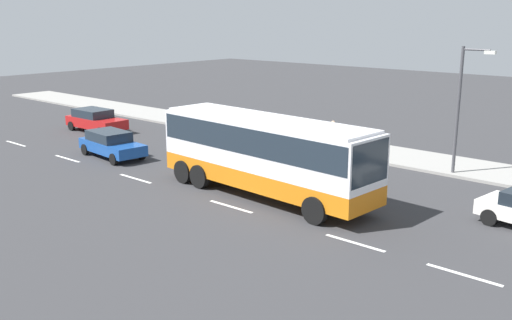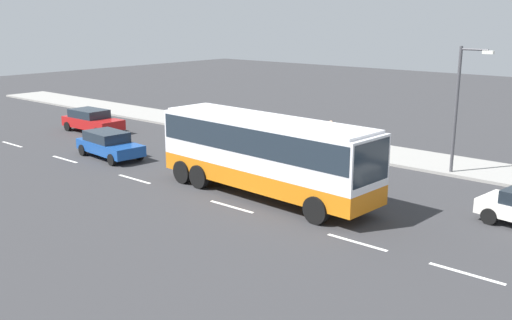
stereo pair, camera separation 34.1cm
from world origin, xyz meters
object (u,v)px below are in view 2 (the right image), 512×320
object	(u,v)px
car_red_compact	(92,120)
pedestrian_at_crossing	(331,133)
coach_bus	(265,148)
car_blue_saloon	(109,144)
street_lamp	(460,101)

from	to	relation	value
car_red_compact	pedestrian_at_crossing	size ratio (longest dim) A/B	2.68
car_red_compact	coach_bus	bearing A→B (deg)	-11.93
coach_bus	car_red_compact	size ratio (longest dim) A/B	2.31
car_red_compact	car_blue_saloon	world-z (taller)	car_red_compact
car_red_compact	car_blue_saloon	distance (m)	8.04
coach_bus	street_lamp	distance (m)	10.31
car_blue_saloon	street_lamp	distance (m)	18.85
pedestrian_at_crossing	car_red_compact	bearing A→B (deg)	-14.32
car_blue_saloon	pedestrian_at_crossing	xyz separation A→B (m)	(8.86, 9.04, 0.40)
street_lamp	coach_bus	bearing A→B (deg)	-119.63
car_blue_saloon	pedestrian_at_crossing	world-z (taller)	pedestrian_at_crossing
coach_bus	street_lamp	size ratio (longest dim) A/B	1.76
car_blue_saloon	car_red_compact	bearing A→B (deg)	158.01
street_lamp	car_red_compact	bearing A→B (deg)	-167.22
coach_bus	pedestrian_at_crossing	world-z (taller)	coach_bus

